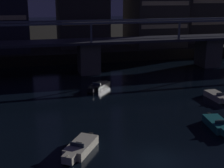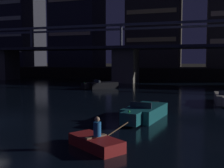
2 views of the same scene
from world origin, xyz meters
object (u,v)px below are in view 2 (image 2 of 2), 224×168
object	(u,v)px
speedboat_mid_left	(144,113)
dinghy_with_paddler	(96,142)
river_bridge	(126,57)
tower_central	(155,1)
tower_west_low	(21,28)
speedboat_mid_center	(101,85)

from	to	relation	value
speedboat_mid_left	dinghy_with_paddler	size ratio (longest dim) A/B	1.88
river_bridge	tower_central	size ratio (longest dim) A/B	3.49
river_bridge	speedboat_mid_left	bearing A→B (deg)	-72.61
tower_west_low	dinghy_with_paddler	distance (m)	66.30
speedboat_mid_left	speedboat_mid_center	xyz separation A→B (m)	(-9.24, 17.27, 0.00)
speedboat_mid_left	dinghy_with_paddler	xyz separation A→B (m)	(-0.75, -6.36, -0.14)
tower_west_low	speedboat_mid_left	xyz separation A→B (m)	(41.24, -44.83, -11.53)
dinghy_with_paddler	river_bridge	bearing A→B (deg)	103.13
tower_central	speedboat_mid_left	xyz separation A→B (m)	(6.94, -45.78, -16.42)
river_bridge	dinghy_with_paddler	size ratio (longest dim) A/B	37.14
tower_central	dinghy_with_paddler	world-z (taller)	tower_central
speedboat_mid_center	dinghy_with_paddler	bearing A→B (deg)	-70.24
river_bridge	dinghy_with_paddler	bearing A→B (deg)	-76.87
river_bridge	tower_west_low	distance (m)	37.40
speedboat_mid_center	dinghy_with_paddler	distance (m)	25.11
speedboat_mid_left	speedboat_mid_center	world-z (taller)	same
tower_central	dinghy_with_paddler	xyz separation A→B (m)	(6.19, -52.14, -16.56)
tower_west_low	tower_central	distance (m)	34.66
tower_west_low	speedboat_mid_left	bearing A→B (deg)	-47.39
speedboat_mid_center	dinghy_with_paddler	world-z (taller)	dinghy_with_paddler
river_bridge	speedboat_mid_center	bearing A→B (deg)	-92.56
tower_west_low	river_bridge	bearing A→B (deg)	-27.41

